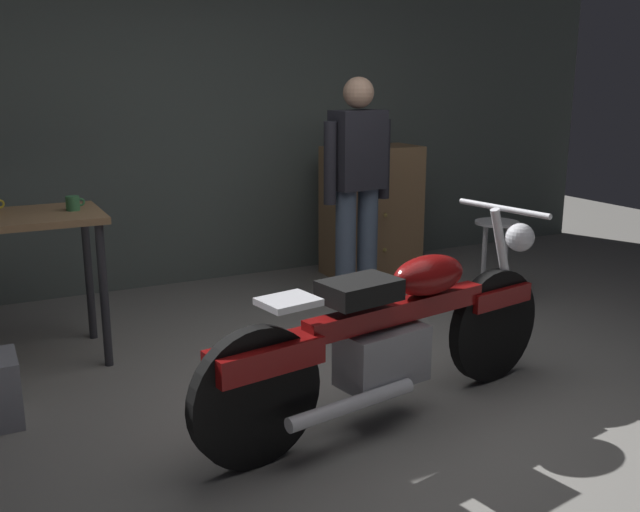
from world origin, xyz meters
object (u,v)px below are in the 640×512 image
motorcycle (393,332)px  shop_stool (496,240)px  wooden_dresser (371,211)px  person_standing (357,183)px  mug_green_speckled (73,203)px

motorcycle → shop_stool: bearing=26.3°
shop_stool → wooden_dresser: (-0.35, 1.21, 0.05)m
wooden_dresser → person_standing: bearing=-127.5°
person_standing → motorcycle: bearing=59.2°
motorcycle → person_standing: bearing=56.3°
motorcycle → mug_green_speckled: motorcycle is taller
person_standing → mug_green_speckled: size_ratio=15.19×
shop_stool → mug_green_speckled: 2.96m
person_standing → shop_stool: person_standing is taller
motorcycle → person_standing: size_ratio=1.30×
person_standing → shop_stool: (0.92, -0.46, -0.43)m
person_standing → mug_green_speckled: 1.99m
shop_stool → mug_green_speckled: (-2.90, 0.37, 0.44)m
motorcycle → shop_stool: motorcycle is taller
wooden_dresser → mug_green_speckled: 2.72m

